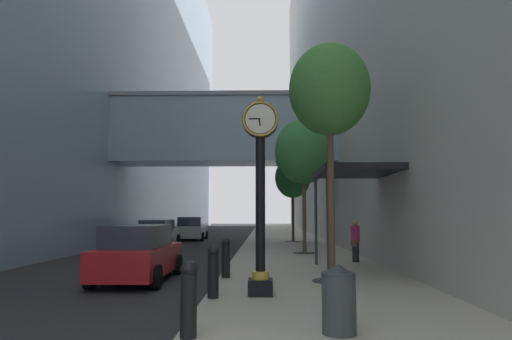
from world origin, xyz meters
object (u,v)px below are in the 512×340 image
(bollard_nearest, at_px, (189,297))
(bollard_third, at_px, (226,257))
(street_tree_mid_far, at_px, (293,178))
(street_tree_near, at_px, (329,91))
(street_clock, at_px, (260,184))
(car_silver_far, at_px, (192,229))
(bollard_second, at_px, (213,270))
(street_tree_mid_near, at_px, (304,152))
(pedestrian_walking, at_px, (355,240))
(car_white_mid, at_px, (158,233))
(trash_bin, at_px, (339,298))
(car_red_near, at_px, (138,254))

(bollard_nearest, bearing_deg, bollard_third, 90.00)
(bollard_third, bearing_deg, street_tree_mid_far, 79.96)
(street_tree_near, bearing_deg, street_tree_mid_far, 90.00)
(street_clock, height_order, car_silver_far, street_clock)
(bollard_nearest, distance_m, bollard_third, 6.24)
(bollard_second, distance_m, street_tree_mid_far, 20.23)
(bollard_nearest, xyz_separation_m, car_silver_far, (-4.36, 26.67, 0.10))
(street_tree_mid_far, bearing_deg, bollard_nearest, -97.33)
(bollard_second, xyz_separation_m, street_tree_mid_near, (2.94, 11.08, 4.13))
(pedestrian_walking, height_order, car_white_mid, pedestrian_walking)
(bollard_nearest, xyz_separation_m, bollard_second, (0.00, 3.12, 0.00))
(bollard_third, xyz_separation_m, pedestrian_walking, (4.54, 4.24, 0.24))
(trash_bin, bearing_deg, pedestrian_walking, 77.41)
(bollard_nearest, bearing_deg, street_tree_mid_near, 78.32)
(car_silver_far, bearing_deg, car_red_near, -84.95)
(street_tree_near, relative_size, car_red_near, 1.57)
(street_clock, height_order, street_tree_mid_near, street_tree_mid_near)
(pedestrian_walking, bearing_deg, street_tree_mid_far, 97.39)
(bollard_third, distance_m, street_tree_mid_near, 9.44)
(street_clock, height_order, car_red_near, street_clock)
(street_clock, distance_m, car_red_near, 4.97)
(street_tree_mid_near, bearing_deg, street_clock, -100.14)
(street_clock, relative_size, bollard_second, 4.05)
(bollard_second, distance_m, car_white_mid, 18.32)
(street_tree_near, bearing_deg, street_clock, -132.45)
(trash_bin, xyz_separation_m, car_white_mid, (-7.68, 20.35, 0.09))
(car_red_near, height_order, car_silver_far, car_silver_far)
(car_white_mid, height_order, car_silver_far, car_silver_far)
(street_tree_near, xyz_separation_m, car_white_mid, (-8.36, 15.03, -4.61))
(street_clock, bearing_deg, car_white_mid, 110.63)
(street_tree_near, bearing_deg, car_red_near, 171.64)
(street_tree_mid_near, bearing_deg, bollard_nearest, -101.68)
(car_red_near, bearing_deg, street_tree_mid_near, 54.82)
(bollard_second, xyz_separation_m, pedestrian_walking, (4.54, 7.36, 0.24))
(bollard_nearest, distance_m, street_tree_near, 7.85)
(bollard_second, height_order, car_red_near, car_red_near)
(bollard_nearest, bearing_deg, street_tree_near, 62.29)
(street_tree_near, height_order, car_white_mid, street_tree_near)
(street_clock, xyz_separation_m, car_red_near, (-3.59, 2.90, -1.85))
(street_tree_near, xyz_separation_m, pedestrian_walking, (1.60, 4.89, -4.42))
(bollard_second, relative_size, pedestrian_walking, 0.71)
(trash_bin, bearing_deg, street_tree_near, 82.72)
(bollard_third, relative_size, pedestrian_walking, 0.71)
(car_white_mid, bearing_deg, street_tree_near, -60.91)
(street_tree_mid_near, distance_m, car_silver_far, 15.00)
(street_tree_mid_near, height_order, pedestrian_walking, street_tree_mid_near)
(car_white_mid, xyz_separation_m, car_silver_far, (1.07, 6.05, 0.05))
(trash_bin, relative_size, car_red_near, 0.25)
(street_clock, relative_size, pedestrian_walking, 2.87)
(street_clock, relative_size, street_tree_near, 0.69)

